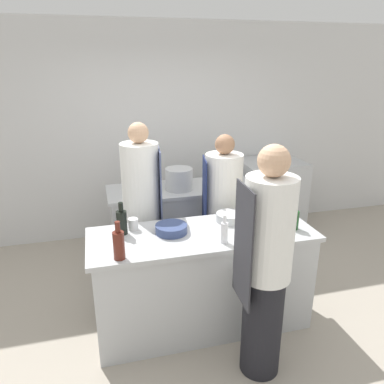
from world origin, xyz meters
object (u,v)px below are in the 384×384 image
(chef_at_stove, at_px, (142,212))
(bowl_prep_small, at_px, (171,229))
(bottle_vinegar, at_px, (122,222))
(cup, at_px, (133,224))
(stockpot, at_px, (179,179))
(bottle_wine, at_px, (294,219))
(bottle_sauce, at_px, (224,232))
(bottle_olive_oil, at_px, (258,221))
(bottle_cooking_oil, at_px, (119,244))
(oven_range, at_px, (269,196))
(chef_at_pass_far, at_px, (223,212))
(chef_at_prep_near, at_px, (266,267))
(bowl_mixing_large, at_px, (229,217))

(chef_at_stove, height_order, bowl_prep_small, chef_at_stove)
(bottle_vinegar, bearing_deg, cup, 32.75)
(cup, distance_m, stockpot, 1.14)
(bottle_wine, xyz_separation_m, bottle_sauce, (-0.67, -0.10, 0.01))
(bottle_olive_oil, xyz_separation_m, bottle_cooking_oil, (-1.19, -0.18, 0.03))
(bottle_sauce, bearing_deg, stockpot, 92.26)
(chef_at_stove, xyz_separation_m, bottle_wine, (1.22, -0.77, 0.11))
(bottle_olive_oil, bearing_deg, bowl_prep_small, 168.11)
(oven_range, relative_size, cup, 10.07)
(bottle_olive_oil, xyz_separation_m, bottle_vinegar, (-1.13, 0.24, 0.02))
(chef_at_pass_far, bearing_deg, bottle_sauce, 172.22)
(bottle_vinegar, xyz_separation_m, cup, (0.10, 0.06, -0.06))
(chef_at_prep_near, distance_m, cup, 1.21)
(bottle_sauce, xyz_separation_m, stockpot, (-0.05, 1.39, 0.03))
(bottle_cooking_oil, bearing_deg, stockpot, 61.48)
(bowl_prep_small, bearing_deg, chef_at_prep_near, -53.16)
(bottle_wine, bearing_deg, chef_at_pass_far, 116.21)
(chef_at_stove, bearing_deg, stockpot, 143.13)
(chef_at_pass_far, distance_m, bowl_mixing_large, 0.51)
(chef_at_pass_far, xyz_separation_m, bottle_wine, (0.38, -0.77, 0.20))
(chef_at_pass_far, distance_m, cup, 1.08)
(bottle_vinegar, distance_m, bowl_mixing_large, 0.97)
(chef_at_pass_far, distance_m, bottle_wine, 0.88)
(cup, bearing_deg, bowl_mixing_large, -3.15)
(bottle_wine, distance_m, bottle_sauce, 0.68)
(stockpot, bearing_deg, chef_at_prep_near, -83.15)
(bottle_sauce, height_order, bowl_mixing_large, bottle_sauce)
(bowl_prep_small, bearing_deg, bowl_mixing_large, 10.21)
(oven_range, bearing_deg, bowl_prep_small, -136.38)
(oven_range, height_order, chef_at_prep_near, chef_at_prep_near)
(oven_range, relative_size, bottle_vinegar, 3.57)
(bottle_cooking_oil, bearing_deg, chef_at_pass_far, 39.09)
(bottle_cooking_oil, bearing_deg, bottle_wine, 5.55)
(chef_at_prep_near, relative_size, stockpot, 5.81)
(bottle_wine, distance_m, bowl_prep_small, 1.07)
(bottle_sauce, distance_m, bowl_prep_small, 0.48)
(bottle_wine, bearing_deg, bowl_prep_small, 169.67)
(chef_at_stove, xyz_separation_m, bottle_cooking_oil, (-0.29, -0.91, 0.14))
(chef_at_pass_far, relative_size, bottle_olive_oil, 7.30)
(chef_at_prep_near, xyz_separation_m, bowl_mixing_large, (0.03, 0.82, 0.05))
(cup, bearing_deg, chef_at_stove, 72.51)
(bottle_wine, height_order, cup, bottle_wine)
(chef_at_pass_far, xyz_separation_m, bowl_prep_small, (-0.67, -0.58, 0.14))
(bottle_cooking_oil, distance_m, stockpot, 1.64)
(chef_at_prep_near, xyz_separation_m, bowl_prep_small, (-0.54, 0.72, 0.04))
(chef_at_prep_near, distance_m, chef_at_pass_far, 1.31)
(oven_range, height_order, bottle_cooking_oil, bottle_cooking_oil)
(chef_at_stove, bearing_deg, bottle_olive_oil, 57.29)
(chef_at_pass_far, bearing_deg, stockpot, 44.56)
(chef_at_stove, height_order, bottle_sauce, chef_at_stove)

